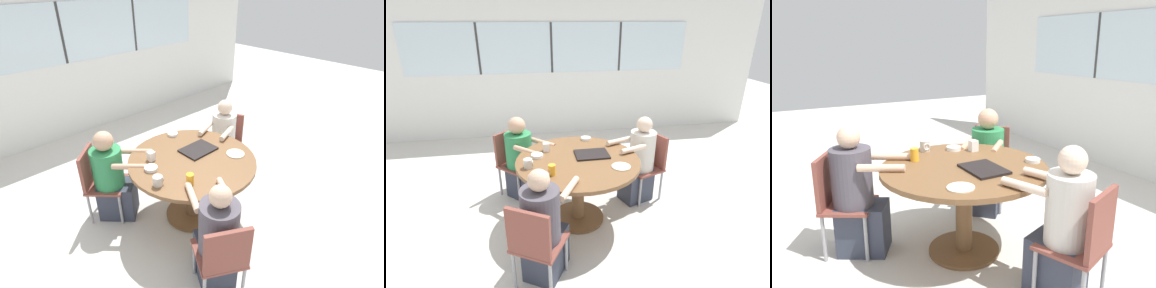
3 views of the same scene
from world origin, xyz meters
TOP-DOWN VIEW (x-y plane):
  - ground_plane at (0.00, 0.00)m, footprint 16.00×16.00m
  - dining_table at (0.00, 0.00)m, footprint 1.35×1.35m
  - chair_for_woman_green_shirt at (0.98, 0.35)m, footprint 0.51×0.51m
  - chair_for_man_blue_shirt at (-0.74, 0.74)m, footprint 0.57×0.57m
  - chair_for_man_teal_shirt at (-0.52, -0.91)m, footprint 0.55×0.55m
  - person_woman_green_shirt at (0.83, 0.30)m, footprint 0.63×0.48m
  - person_man_blue_shirt at (-0.62, 0.62)m, footprint 0.66×0.65m
  - person_man_teal_shirt at (-0.44, -0.76)m, footprint 0.58×0.68m
  - food_tray_dark at (0.17, 0.08)m, footprint 0.37×0.27m
  - coffee_mug at (-0.53, -0.11)m, footprint 0.10×0.09m
  - juice_glass at (-0.31, -0.30)m, footprint 0.07×0.07m
  - milk_carton_small at (-0.32, 0.28)m, footprint 0.07×0.07m
  - bowl_white_shallow at (-0.43, 0.13)m, footprint 0.13×0.13m
  - bowl_cereal at (0.19, 0.54)m, footprint 0.12×0.12m
  - plate_tortillas at (0.41, -0.25)m, footprint 0.19×0.19m

SIDE VIEW (x-z plane):
  - ground_plane at x=0.00m, z-range 0.00..0.00m
  - person_man_blue_shirt at x=-0.62m, z-range -0.06..1.02m
  - person_man_teal_shirt at x=-0.44m, z-range -0.06..1.03m
  - person_woman_green_shirt at x=0.83m, z-range -0.06..1.05m
  - chair_for_woman_green_shirt at x=0.98m, z-range 0.08..0.93m
  - chair_for_man_blue_shirt at x=-0.74m, z-range 0.08..0.93m
  - chair_for_man_teal_shirt at x=-0.52m, z-range 0.08..0.93m
  - dining_table at x=0.00m, z-range 0.23..1.00m
  - plate_tortillas at x=0.41m, z-range 0.77..0.78m
  - food_tray_dark at x=0.17m, z-range 0.77..0.79m
  - bowl_cereal at x=0.19m, z-range 0.77..0.80m
  - bowl_white_shallow at x=-0.43m, z-range 0.77..0.80m
  - coffee_mug at x=-0.53m, z-range 0.77..0.87m
  - milk_carton_small at x=-0.32m, z-range 0.77..0.87m
  - juice_glass at x=-0.31m, z-range 0.77..0.88m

